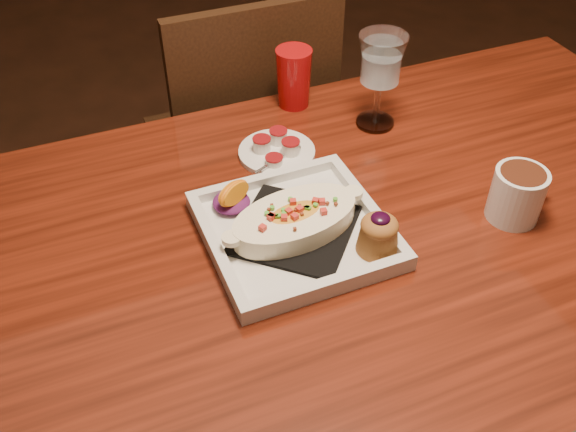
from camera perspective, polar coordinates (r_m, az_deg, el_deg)
name	(u,v)px	position (r m, az deg, el deg)	size (l,w,h in m)	color
table	(358,267)	(1.15, 6.25, -4.52)	(1.50, 0.90, 0.75)	maroon
chair_far	(244,144)	(1.69, -3.89, 6.44)	(0.42, 0.42, 0.93)	black
plate	(302,225)	(1.04, 1.24, -0.85)	(0.29, 0.29, 0.08)	silver
coffee_mug	(519,192)	(1.14, 19.82, 2.00)	(0.12, 0.09, 0.09)	silver
goblet	(381,65)	(1.27, 8.27, 13.17)	(0.09, 0.09, 0.19)	silver
saucer	(277,150)	(1.23, -1.02, 5.89)	(0.15, 0.15, 0.10)	silver
creamer_loose	(274,162)	(1.19, -1.25, 4.78)	(0.03, 0.03, 0.03)	white
red_tumbler	(294,78)	(1.35, 0.51, 12.17)	(0.08, 0.08, 0.13)	#AE0C0F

